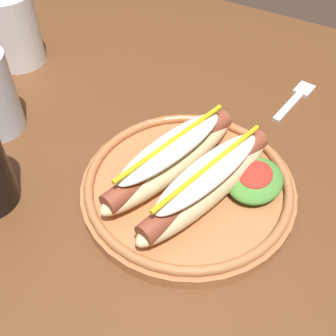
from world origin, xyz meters
The scene contains 4 objects.
dining_table centered at (0.00, 0.00, 0.65)m, with size 1.21×1.05×0.74m.
hot_dog_plate centered at (0.07, -0.24, 0.77)m, with size 0.27×0.27×0.08m.
fork centered at (0.33, -0.29, 0.74)m, with size 0.12×0.03×0.00m.
extra_cup centered at (0.19, 0.18, 0.80)m, with size 0.09×0.09×0.12m, color white.
Camera 1 is at (-0.24, -0.39, 1.15)m, focal length 44.07 mm.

